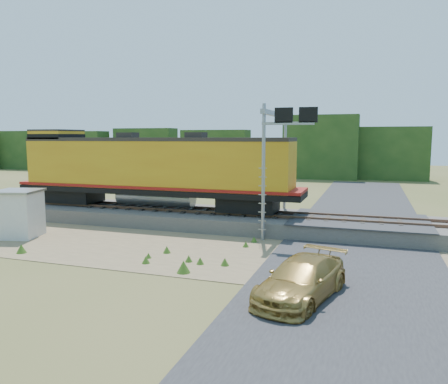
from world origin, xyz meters
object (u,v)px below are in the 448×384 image
(shed, at_px, (19,213))
(car, at_px, (302,279))
(locomotive, at_px, (151,168))
(signal_gantry, at_px, (279,138))

(shed, height_order, car, shed)
(locomotive, xyz_separation_m, signal_gantry, (8.03, -0.66, 1.83))
(shed, distance_m, signal_gantry, 14.10)
(locomotive, bearing_deg, signal_gantry, -4.66)
(signal_gantry, bearing_deg, car, -74.08)
(signal_gantry, bearing_deg, locomotive, 175.34)
(locomotive, distance_m, car, 15.02)
(locomotive, height_order, signal_gantry, signal_gantry)
(shed, relative_size, car, 0.57)
(shed, height_order, signal_gantry, signal_gantry)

